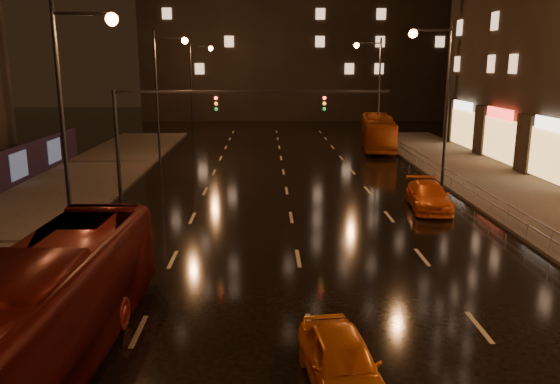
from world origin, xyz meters
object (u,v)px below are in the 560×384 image
Objects in this scene: bus_red at (43,312)px; bus_curb at (378,132)px; taxi_near at (342,362)px; taxi_far at (428,196)px.

bus_red reaches higher than bus_curb.
taxi_near is 0.84× the size of taxi_far.
taxi_far is (-1.58, -21.38, -0.82)m from bus_curb.
bus_curb is (15.81, 36.89, -0.08)m from bus_red.
bus_red reaches higher than taxi_near.
taxi_far is (14.23, 15.50, -0.90)m from bus_red.
taxi_near is (-8.50, -37.89, -0.83)m from bus_curb.
taxi_far is at bearing 60.52° from taxi_near.
taxi_far is at bearing -86.48° from bus_curb.
bus_red is 40.13m from bus_curb.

